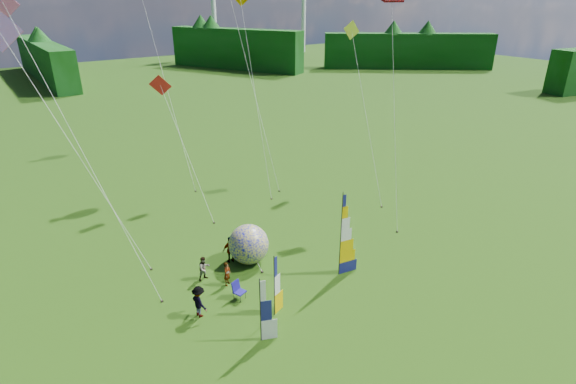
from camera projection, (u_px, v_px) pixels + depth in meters
ground at (344, 302)px, 24.97m from camera, size 220.00×220.00×0.00m
treeline_ring at (348, 239)px, 23.36m from camera, size 210.00×210.00×8.00m
feather_banner_main at (341, 236)px, 26.33m from camera, size 1.42×0.35×5.31m
side_banner_left at (274, 287)px, 23.23m from camera, size 0.95×0.45×3.54m
side_banner_far at (260, 312)px, 21.48m from camera, size 0.99×0.49×3.51m
bol_inflatable at (249, 244)px, 28.20m from camera, size 3.02×3.02×2.55m
spectator_a at (227, 274)px, 26.15m from camera, size 0.66×0.62×1.51m
spectator_b at (204, 268)px, 26.64m from camera, size 0.78×0.45×1.53m
spectator_c at (199, 302)px, 23.53m from camera, size 0.59×1.22×1.81m
spectator_d at (231, 250)px, 28.31m from camera, size 1.12×0.59×1.82m
camp_chair at (240, 291)px, 24.97m from camera, size 0.81×0.81×1.09m
kite_whale at (247, 55)px, 38.74m from camera, size 5.63×14.27×21.68m
kite_rainbow_delta at (74, 135)px, 26.19m from camera, size 12.78×14.69×16.30m
kite_parafoil at (396, 103)px, 32.28m from camera, size 10.85×11.98×17.05m
small_kite_red at (186, 144)px, 33.85m from camera, size 4.79×10.22×10.62m
small_kite_orange at (256, 91)px, 37.30m from camera, size 7.71×10.69×16.64m
small_kite_yellow at (367, 107)px, 37.24m from camera, size 7.53×11.85×14.22m
small_kite_pink at (86, 151)px, 23.15m from camera, size 7.46×10.02×16.52m
small_kite_green at (161, 65)px, 38.67m from camera, size 4.82×12.76×20.21m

